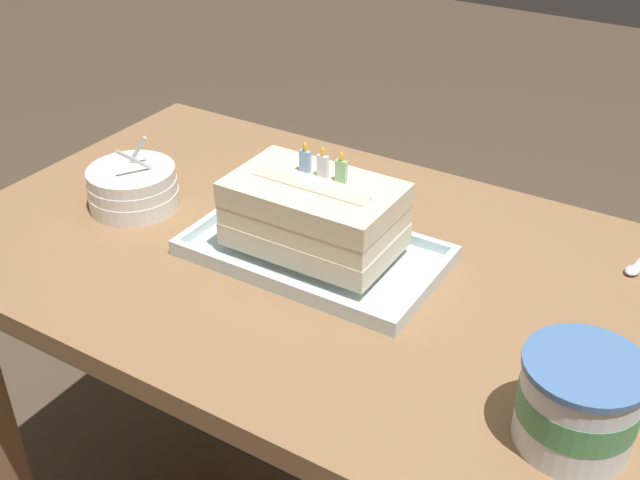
# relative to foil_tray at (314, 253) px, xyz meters

# --- Properties ---
(dining_table) EXTENTS (1.17, 0.70, 0.73)m
(dining_table) POSITION_rel_foil_tray_xyz_m (0.01, 0.01, -0.12)
(dining_table) COLOR olive
(dining_table) RESTS_ON ground_plane
(foil_tray) EXTENTS (0.38, 0.22, 0.02)m
(foil_tray) POSITION_rel_foil_tray_xyz_m (0.00, 0.00, 0.00)
(foil_tray) COLOR silver
(foil_tray) RESTS_ON dining_table
(birthday_cake) EXTENTS (0.24, 0.15, 0.15)m
(birthday_cake) POSITION_rel_foil_tray_xyz_m (-0.00, 0.00, 0.07)
(birthday_cake) COLOR beige
(birthday_cake) RESTS_ON foil_tray
(bowl_stack) EXTENTS (0.15, 0.15, 0.12)m
(bowl_stack) POSITION_rel_foil_tray_xyz_m (-0.34, -0.02, 0.03)
(bowl_stack) COLOR white
(bowl_stack) RESTS_ON dining_table
(ice_cream_tub) EXTENTS (0.13, 0.13, 0.11)m
(ice_cream_tub) POSITION_rel_foil_tray_xyz_m (0.43, -0.16, 0.05)
(ice_cream_tub) COLOR white
(ice_cream_tub) RESTS_ON dining_table
(serving_spoon_near_tray) EXTENTS (0.04, 0.13, 0.01)m
(serving_spoon_near_tray) POSITION_rel_foil_tray_xyz_m (0.42, 0.23, -0.00)
(serving_spoon_near_tray) COLOR silver
(serving_spoon_near_tray) RESTS_ON dining_table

